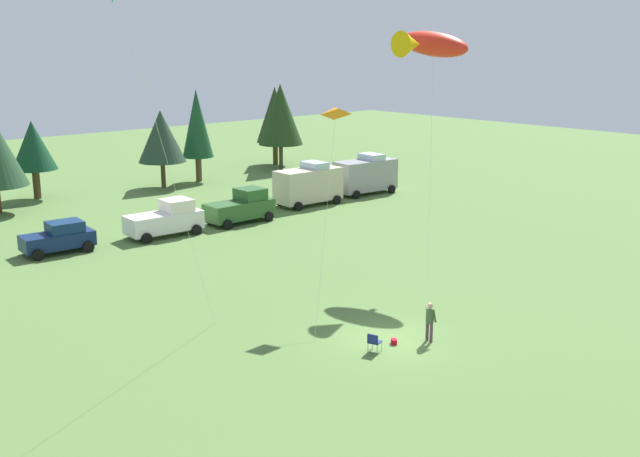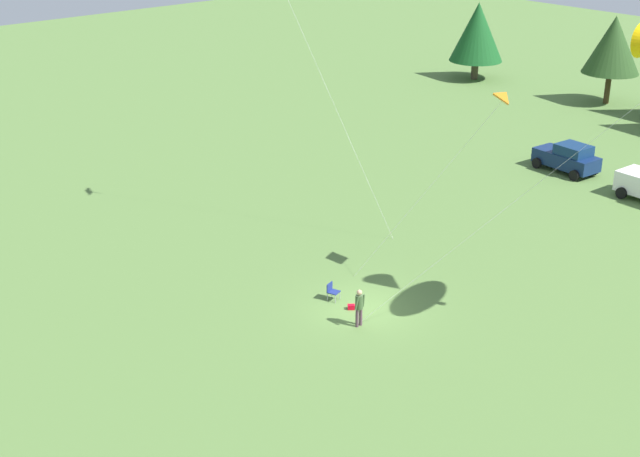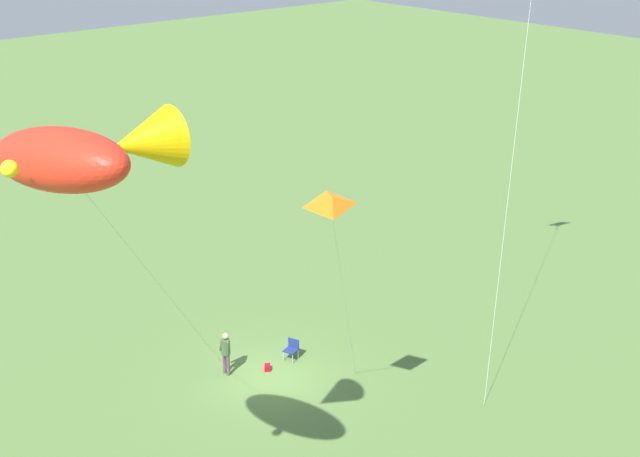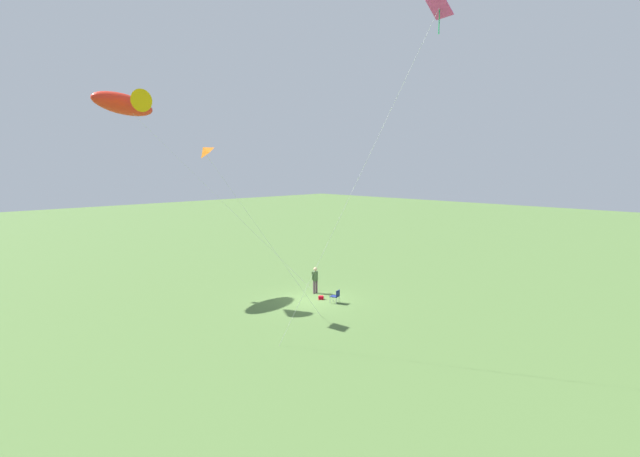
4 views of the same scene
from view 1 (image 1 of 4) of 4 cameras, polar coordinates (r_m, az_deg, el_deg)
ground_plane at (r=32.68m, az=5.40°, el=-8.38°), size 160.00×160.00×0.00m
person_kite_flyer at (r=32.27m, az=8.36°, el=-6.82°), size 0.35×0.59×1.74m
folding_chair at (r=31.13m, az=4.13°, el=-8.56°), size 0.61×0.61×0.82m
backpack_on_grass at (r=32.15m, az=5.65°, el=-8.56°), size 0.37×0.39×0.22m
car_navy_hatch at (r=47.93m, az=-19.25°, el=-0.64°), size 4.32×2.47×1.89m
truck_white_pickup at (r=50.28m, az=-11.64°, el=0.70°), size 5.08×2.59×2.34m
truck_green_flatbed at (r=53.21m, az=-6.02°, el=1.64°), size 5.02×2.45×2.34m
van_camper_beige at (r=58.60m, az=-0.87°, el=3.40°), size 5.47×2.74×3.34m
van_motorhome_grey at (r=63.08m, az=3.50°, el=4.13°), size 5.55×2.94×3.34m
treeline_distant at (r=63.77m, az=-19.99°, el=6.30°), size 55.77×8.84×8.52m
kite_large_fish at (r=42.33m, az=8.22°, el=13.74°), size 10.91×10.47×13.25m
kite_delta_orange at (r=36.33m, az=1.13°, el=8.86°), size 5.69×4.81×9.56m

